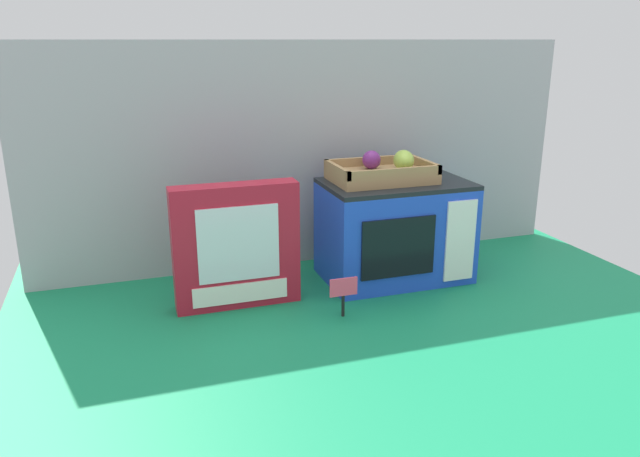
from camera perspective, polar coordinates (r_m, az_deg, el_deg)
The scene contains 6 objects.
ground_plane at distance 1.67m, azimuth 1.66°, elevation -5.49°, with size 1.70×1.70×0.00m, color #147A4C.
display_back_panel at distance 1.79m, azimuth -0.91°, elevation 6.94°, with size 1.61×0.03×0.65m, color #A0A3A8.
toy_microwave at distance 1.70m, azimuth 7.03°, elevation -0.16°, with size 0.39×0.25×0.28m.
food_groups_crate at distance 1.67m, azimuth 6.00°, elevation 5.33°, with size 0.27×0.18×0.08m.
cookie_set_box at distance 1.52m, azimuth -7.85°, elevation -1.66°, with size 0.31×0.07×0.31m.
price_sign at distance 1.47m, azimuth 2.21°, elevation -5.89°, with size 0.07×0.01×0.10m.
Camera 1 is at (-0.53, -1.44, 0.65)m, focal length 34.10 mm.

